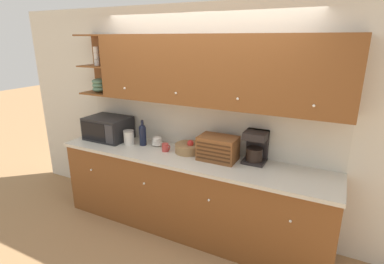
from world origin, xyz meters
TOP-DOWN VIEW (x-y plane):
  - ground_plane at (0.00, 0.00)m, footprint 24.00×24.00m
  - wall_back at (0.00, 0.03)m, footprint 5.61×0.06m
  - counter_unit at (0.00, -0.31)m, footprint 3.23×0.65m
  - backsplash_panel at (0.00, -0.01)m, footprint 3.21×0.01m
  - upper_cabinets at (0.16, -0.16)m, footprint 3.21×0.34m
  - microwave at (-1.23, -0.25)m, footprint 0.55×0.42m
  - storage_canister at (-0.85, -0.30)m, footprint 0.13×0.13m
  - wine_bottle at (-0.68, -0.24)m, footprint 0.09×0.09m
  - bowl_stack_on_counter at (-0.51, -0.18)m, footprint 0.14×0.14m
  - mug at (-0.31, -0.30)m, footprint 0.09×0.08m
  - fruit_basket at (-0.05, -0.20)m, footprint 0.31×0.31m
  - bread_box at (0.34, -0.26)m, footprint 0.42×0.27m
  - coffee_maker at (0.72, -0.12)m, footprint 0.23×0.23m

SIDE VIEW (x-z plane):
  - ground_plane at x=0.00m, z-range 0.00..0.00m
  - counter_unit at x=0.00m, z-range 0.00..0.95m
  - mug at x=-0.31m, z-range 0.95..1.04m
  - fruit_basket at x=-0.05m, z-range 0.92..1.08m
  - bowl_stack_on_counter at x=-0.51m, z-range 0.94..1.06m
  - storage_canister at x=-0.85m, z-range 0.95..1.13m
  - bread_box at x=0.34m, z-range 0.95..1.21m
  - wine_bottle at x=-0.68m, z-range 0.93..1.25m
  - microwave at x=-1.23m, z-range 0.95..1.24m
  - coffee_maker at x=0.72m, z-range 0.95..1.29m
  - backsplash_panel at x=0.00m, z-range 0.95..1.53m
  - wall_back at x=0.00m, z-range 0.00..2.60m
  - upper_cabinets at x=0.16m, z-range 1.52..2.27m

